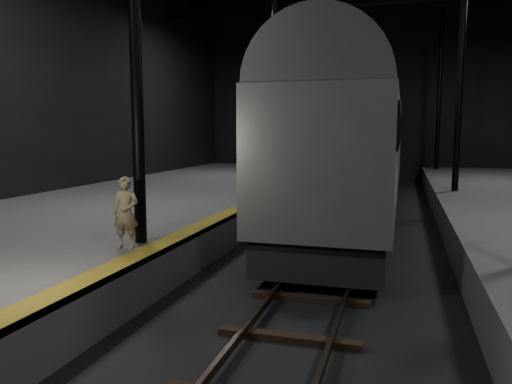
% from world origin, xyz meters
% --- Properties ---
extents(ground, '(44.00, 44.00, 0.00)m').
position_xyz_m(ground, '(0.00, 0.00, 0.00)').
color(ground, black).
rests_on(ground, ground).
extents(platform_left, '(9.00, 43.80, 1.00)m').
position_xyz_m(platform_left, '(-7.50, 0.00, 0.50)').
color(platform_left, '#525250').
rests_on(platform_left, ground).
extents(tactile_strip, '(0.50, 43.80, 0.01)m').
position_xyz_m(tactile_strip, '(-3.25, 0.00, 1.00)').
color(tactile_strip, brown).
rests_on(tactile_strip, platform_left).
extents(track, '(2.40, 43.00, 0.24)m').
position_xyz_m(track, '(0.00, 0.00, 0.07)').
color(track, '#3F3328').
rests_on(track, ground).
extents(train, '(3.25, 21.75, 5.81)m').
position_xyz_m(train, '(-0.00, 6.92, 3.24)').
color(train, '#989AA0').
rests_on(train, ground).
extents(woman, '(0.60, 0.44, 1.50)m').
position_xyz_m(woman, '(-3.80, -4.60, 1.75)').
color(woman, '#8E7E57').
rests_on(woman, platform_left).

